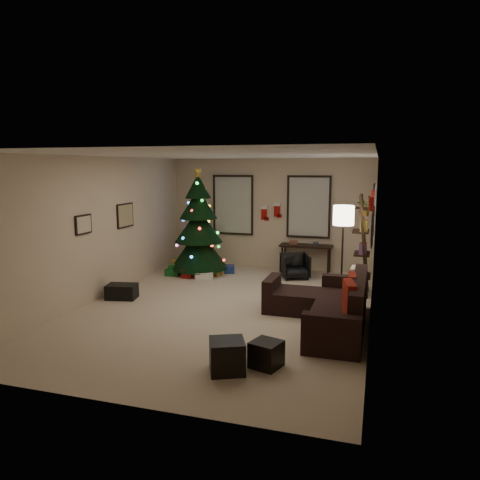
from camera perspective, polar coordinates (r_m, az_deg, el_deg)
name	(u,v)px	position (r m, az deg, el deg)	size (l,w,h in m)	color
floor	(225,308)	(8.29, -1.89, -8.48)	(7.00, 7.00, 0.00)	#C4AF94
ceiling	(224,155)	(7.90, -1.99, 10.53)	(7.00, 7.00, 0.00)	white
wall_back	(270,214)	(11.33, 3.79, 3.27)	(5.00, 5.00, 0.00)	beige
wall_front	(114,281)	(4.86, -15.41, -5.00)	(5.00, 5.00, 0.00)	beige
wall_left	(100,228)	(9.09, -17.03, 1.43)	(7.00, 7.00, 0.00)	beige
wall_right	(373,240)	(7.56, 16.29, -0.04)	(7.00, 7.00, 0.00)	beige
window_back_left	(233,205)	(11.53, -0.85, 4.39)	(1.05, 0.06, 1.50)	#728CB2
window_back_right	(309,207)	(11.10, 8.56, 4.10)	(1.05, 0.06, 1.50)	#728CB2
window_right_wall	(374,215)	(10.07, 16.36, 3.04)	(0.06, 0.90, 1.30)	#728CB2
christmas_tree	(199,229)	(10.76, -5.18, 1.33)	(1.37, 1.37, 2.54)	black
presents	(198,270)	(10.75, -5.28, -3.76)	(1.50, 1.01, 0.30)	gold
sofa	(329,308)	(7.56, 11.05, -8.27)	(1.71, 2.50, 0.83)	black
pillow_red_a	(349,298)	(6.79, 13.45, -7.10)	(0.13, 0.48, 0.48)	maroon
pillow_red_b	(352,287)	(7.43, 13.77, -5.70)	(0.11, 0.41, 0.41)	maroon
pillow_cream	(354,279)	(8.02, 14.02, -4.69)	(0.11, 0.39, 0.39)	beige
ottoman_near	(227,356)	(5.82, -1.61, -14.25)	(0.42, 0.42, 0.40)	black
ottoman_far	(266,354)	(5.96, 3.29, -14.01)	(0.35, 0.35, 0.33)	black
desk	(306,248)	(10.98, 8.24, -1.01)	(1.24, 0.44, 0.67)	black
desk_chair	(295,266)	(10.44, 6.88, -3.23)	(0.55, 0.52, 0.57)	black
bookshelf	(363,247)	(9.22, 15.08, -0.85)	(0.30, 0.58, 1.98)	black
potted_plant	(365,203)	(9.15, 15.32, 4.53)	(0.47, 0.40, 0.52)	#4C4C4C
floor_lamp	(343,222)	(8.57, 12.76, 2.22)	(0.38, 0.38, 1.81)	black
art_map	(125,215)	(9.80, -14.13, 2.99)	(0.04, 0.60, 0.50)	black
art_abstract	(83,224)	(8.63, -18.94, 1.84)	(0.04, 0.45, 0.35)	black
gallery	(373,227)	(7.46, 16.21, 1.56)	(0.03, 1.25, 0.54)	black
garland	(372,201)	(7.46, 16.12, 4.66)	(0.08, 1.90, 0.30)	#A5140C
stocking_left	(264,213)	(11.33, 3.06, 3.42)	(0.20, 0.05, 0.36)	#990F0C
stocking_right	(277,210)	(11.21, 4.66, 3.79)	(0.20, 0.05, 0.36)	#990F0C
storage_bin	(122,292)	(9.11, -14.52, -6.24)	(0.56, 0.37, 0.28)	black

